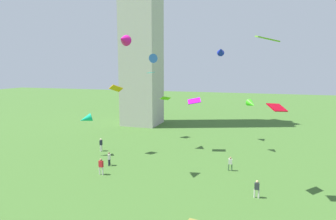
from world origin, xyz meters
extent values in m
cylinder|color=silver|center=(-6.04, 14.03, 0.42)|extent=(0.16, 0.16, 0.84)
cylinder|color=silver|center=(-5.66, 13.98, 0.42)|extent=(0.16, 0.16, 0.84)
cube|color=red|center=(-5.85, 14.00, 1.18)|extent=(0.49, 0.32, 0.67)
sphere|color=#A37556|center=(-5.85, 14.00, 1.63)|extent=(0.25, 0.25, 0.25)
cylinder|color=#1E2333|center=(-6.47, 16.95, 0.38)|extent=(0.14, 0.14, 0.75)
cylinder|color=#1E2333|center=(-6.41, 16.61, 0.38)|extent=(0.14, 0.14, 0.75)
cube|color=silver|center=(-6.44, 16.78, 1.05)|extent=(0.30, 0.44, 0.59)
sphere|color=brown|center=(-6.44, 16.78, 1.46)|extent=(0.22, 0.22, 0.22)
cylinder|color=#51754C|center=(6.75, 19.23, 0.37)|extent=(0.14, 0.14, 0.75)
cylinder|color=#51754C|center=(7.09, 19.26, 0.37)|extent=(0.14, 0.14, 0.75)
cube|color=silver|center=(6.92, 19.24, 1.05)|extent=(0.43, 0.28, 0.59)
sphere|color=#A37556|center=(6.92, 19.24, 1.45)|extent=(0.22, 0.22, 0.22)
cylinder|color=silver|center=(9.90, 13.26, 0.38)|extent=(0.14, 0.14, 0.75)
cylinder|color=silver|center=(9.55, 13.27, 0.38)|extent=(0.14, 0.14, 0.75)
cube|color=#2D3338|center=(9.73, 13.26, 1.05)|extent=(0.42, 0.25, 0.60)
sphere|color=#D8AD84|center=(9.73, 13.26, 1.46)|extent=(0.22, 0.22, 0.22)
cylinder|color=silver|center=(-10.33, 21.43, 0.42)|extent=(0.16, 0.16, 0.83)
cylinder|color=silver|center=(-10.39, 21.81, 0.42)|extent=(0.16, 0.16, 0.83)
cube|color=#1E2333|center=(-10.36, 21.62, 1.16)|extent=(0.33, 0.49, 0.66)
sphere|color=beige|center=(-10.36, 21.62, 1.61)|extent=(0.24, 0.24, 0.24)
cube|color=#B60315|center=(11.09, 15.05, 7.68)|extent=(1.89, 1.99, 0.78)
cone|color=#1423C0|center=(3.96, 31.89, 13.56)|extent=(1.30, 1.90, 1.51)
cube|color=#17BBBD|center=(-6.50, 30.47, 10.38)|extent=(1.22, 0.97, 0.22)
cone|color=blue|center=(-3.89, 25.29, 12.42)|extent=(1.28, 1.86, 1.38)
cube|color=#D2990C|center=(-7.71, 21.30, 8.53)|extent=(1.63, 1.52, 1.05)
cone|color=#0EB483|center=(-11.01, 19.34, 4.76)|extent=(2.01, 1.82, 1.43)
cube|color=#65B320|center=(9.97, 12.85, 13.33)|extent=(1.90, 1.56, 0.62)
cube|color=#B409E7|center=(1.48, 25.50, 6.78)|extent=(1.94, 1.42, 0.88)
cone|color=#3AD31B|center=(8.70, 27.53, 6.40)|extent=(1.61, 1.78, 1.22)
cone|color=#E0118D|center=(-3.11, 14.35, 13.78)|extent=(1.21, 1.62, 1.11)
cube|color=#59B912|center=(-4.47, 31.48, 6.34)|extent=(1.70, 1.64, 0.75)
camera|label=1|loc=(9.47, -11.22, 11.08)|focal=30.59mm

